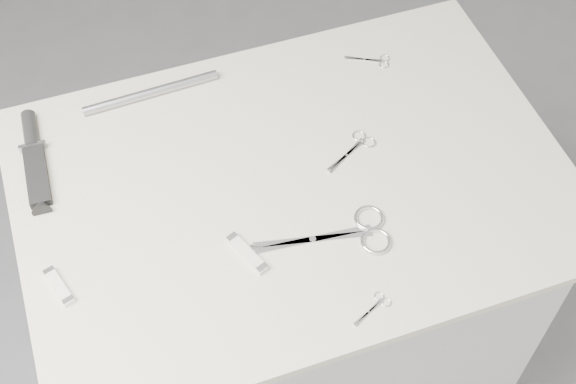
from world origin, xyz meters
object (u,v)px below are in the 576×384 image
object	(u,v)px
plinth	(292,303)
embroidery_scissors_b	(374,61)
large_shears	(351,233)
tiny_scissors	(375,306)
embroidery_scissors_a	(356,146)
pocket_knife_b	(247,253)
pocket_knife_a	(59,286)
sheathed_knife	(34,155)
metal_rail	(151,93)

from	to	relation	value
plinth	embroidery_scissors_b	size ratio (longest dim) A/B	10.06
large_shears	embroidery_scissors_b	xyz separation A→B (m)	(0.20, 0.38, -0.00)
large_shears	tiny_scissors	world-z (taller)	large_shears
plinth	embroidery_scissors_b	xyz separation A→B (m)	(0.26, 0.23, 0.47)
tiny_scissors	large_shears	bearing A→B (deg)	58.58
embroidery_scissors_a	pocket_knife_b	bearing A→B (deg)	-177.82
pocket_knife_b	pocket_knife_a	bearing A→B (deg)	61.10
plinth	large_shears	distance (m)	0.50
pocket_knife_a	pocket_knife_b	size ratio (longest dim) A/B	0.86
large_shears	embroidery_scissors_a	world-z (taller)	large_shears
embroidery_scissors_a	sheathed_knife	size ratio (longest dim) A/B	0.50
metal_rail	embroidery_scissors_b	bearing A→B (deg)	-7.11
embroidery_scissors_b	pocket_knife_a	bearing A→B (deg)	-128.06
tiny_scissors	pocket_knife_a	size ratio (longest dim) A/B	0.94
tiny_scissors	pocket_knife_b	bearing A→B (deg)	110.57
large_shears	tiny_scissors	size ratio (longest dim) A/B	3.20
large_shears	embroidery_scissors_a	distance (m)	0.20
pocket_knife_a	embroidery_scissors_b	bearing A→B (deg)	-82.76
pocket_knife_b	metal_rail	size ratio (longest dim) A/B	0.34
plinth	tiny_scissors	distance (m)	0.55
tiny_scissors	embroidery_scissors_a	bearing A→B (deg)	48.03
sheathed_knife	metal_rail	world-z (taller)	sheathed_knife
plinth	embroidery_scissors_a	size ratio (longest dim) A/B	7.96
large_shears	embroidery_scissors_b	bearing A→B (deg)	70.45
tiny_scissors	embroidery_scissors_b	bearing A→B (deg)	42.19
pocket_knife_b	metal_rail	xyz separation A→B (m)	(-0.07, 0.41, 0.00)
sheathed_knife	metal_rail	distance (m)	0.25
tiny_scissors	sheathed_knife	size ratio (longest dim) A/B	0.33
plinth	sheathed_knife	distance (m)	0.68
large_shears	sheathed_knife	size ratio (longest dim) A/B	1.07
embroidery_scissors_a	pocket_knife_b	size ratio (longest dim) A/B	1.22
plinth	embroidery_scissors_a	distance (m)	0.49
embroidery_scissors_a	pocket_knife_b	world-z (taller)	pocket_knife_b
tiny_scissors	pocket_knife_b	world-z (taller)	pocket_knife_b
plinth	metal_rail	distance (m)	0.59
embroidery_scissors_a	metal_rail	xyz separation A→B (m)	(-0.33, 0.25, 0.01)
pocket_knife_b	embroidery_scissors_a	bearing A→B (deg)	-80.34
embroidery_scissors_a	pocket_knife_b	distance (m)	0.31
pocket_knife_b	metal_rail	distance (m)	0.42
plinth	tiny_scissors	xyz separation A→B (m)	(0.04, -0.29, 0.47)
large_shears	embroidery_scissors_a	size ratio (longest dim) A/B	2.12
tiny_scissors	sheathed_knife	world-z (taller)	sheathed_knife
pocket_knife_a	pocket_knife_b	bearing A→B (deg)	-114.68
embroidery_scissors_b	metal_rail	size ratio (longest dim) A/B	0.33
metal_rail	tiny_scissors	bearing A→B (deg)	-67.99
plinth	large_shears	xyz separation A→B (m)	(0.05, -0.14, 0.47)
pocket_knife_a	tiny_scissors	bearing A→B (deg)	-130.26
pocket_knife_a	embroidery_scissors_a	bearing A→B (deg)	-95.59
large_shears	pocket_knife_a	world-z (taller)	pocket_knife_a
embroidery_scissors_b	pocket_knife_b	world-z (taller)	pocket_knife_b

